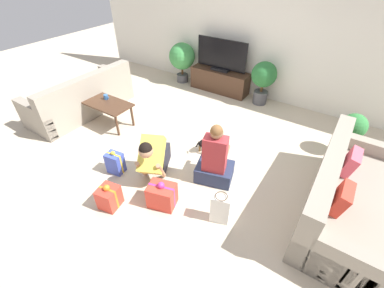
{
  "coord_description": "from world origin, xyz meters",
  "views": [
    {
      "loc": [
        2.01,
        -2.72,
        2.73
      ],
      "look_at": [
        0.37,
        -0.25,
        0.45
      ],
      "focal_mm": 24.0,
      "sensor_mm": 36.0,
      "label": 1
    }
  ],
  "objects_px": {
    "potted_plant_back_right": "(263,78)",
    "gift_box_b": "(109,197)",
    "sofa_right": "(345,197)",
    "potted_plant_corner_right": "(352,129)",
    "person_sitting": "(215,161)",
    "potted_plant_back_left": "(182,58)",
    "coffee_table": "(107,105)",
    "dog": "(208,141)",
    "person_kneeling": "(154,156)",
    "gift_bag_a": "(220,209)",
    "sofa_left": "(82,99)",
    "gift_box_c": "(115,163)",
    "mug": "(106,97)",
    "tv": "(221,57)",
    "gift_box_a": "(162,195)",
    "tv_console": "(220,81)"
  },
  "relations": [
    {
      "from": "potted_plant_back_right",
      "to": "gift_box_b",
      "type": "bearing_deg",
      "value": -98.59
    },
    {
      "from": "sofa_right",
      "to": "potted_plant_corner_right",
      "type": "bearing_deg",
      "value": 5.97
    },
    {
      "from": "person_sitting",
      "to": "potted_plant_back_left",
      "type": "bearing_deg",
      "value": -62.94
    },
    {
      "from": "coffee_table",
      "to": "dog",
      "type": "bearing_deg",
      "value": 9.73
    },
    {
      "from": "person_kneeling",
      "to": "gift_bag_a",
      "type": "relative_size",
      "value": 1.9
    },
    {
      "from": "coffee_table",
      "to": "potted_plant_corner_right",
      "type": "height_order",
      "value": "potted_plant_corner_right"
    },
    {
      "from": "potted_plant_back_left",
      "to": "sofa_left",
      "type": "bearing_deg",
      "value": -108.62
    },
    {
      "from": "coffee_table",
      "to": "potted_plant_back_right",
      "type": "xyz_separation_m",
      "value": [
        2.1,
        2.39,
        0.18
      ]
    },
    {
      "from": "gift_box_b",
      "to": "gift_box_c",
      "type": "relative_size",
      "value": 0.95
    },
    {
      "from": "sofa_right",
      "to": "potted_plant_back_left",
      "type": "height_order",
      "value": "potted_plant_back_left"
    },
    {
      "from": "gift_box_c",
      "to": "potted_plant_back_left",
      "type": "bearing_deg",
      "value": 108.25
    },
    {
      "from": "person_sitting",
      "to": "coffee_table",
      "type": "bearing_deg",
      "value": -20.53
    },
    {
      "from": "coffee_table",
      "to": "gift_box_c",
      "type": "bearing_deg",
      "value": -38.47
    },
    {
      "from": "coffee_table",
      "to": "person_kneeling",
      "type": "xyz_separation_m",
      "value": [
        1.64,
        -0.59,
        -0.05
      ]
    },
    {
      "from": "potted_plant_corner_right",
      "to": "gift_box_c",
      "type": "xyz_separation_m",
      "value": [
        -2.8,
        -2.42,
        -0.29
      ]
    },
    {
      "from": "potted_plant_back_left",
      "to": "person_sitting",
      "type": "relative_size",
      "value": 0.99
    },
    {
      "from": "coffee_table",
      "to": "person_kneeling",
      "type": "bearing_deg",
      "value": -19.77
    },
    {
      "from": "coffee_table",
      "to": "gift_box_b",
      "type": "height_order",
      "value": "coffee_table"
    },
    {
      "from": "potted_plant_corner_right",
      "to": "gift_bag_a",
      "type": "bearing_deg",
      "value": -114.75
    },
    {
      "from": "person_sitting",
      "to": "mug",
      "type": "bearing_deg",
      "value": -22.52
    },
    {
      "from": "coffee_table",
      "to": "tv",
      "type": "bearing_deg",
      "value": 66.37
    },
    {
      "from": "person_kneeling",
      "to": "person_sitting",
      "type": "distance_m",
      "value": 0.88
    },
    {
      "from": "potted_plant_corner_right",
      "to": "mug",
      "type": "height_order",
      "value": "potted_plant_corner_right"
    },
    {
      "from": "sofa_left",
      "to": "mug",
      "type": "relative_size",
      "value": 17.3
    },
    {
      "from": "potted_plant_back_right",
      "to": "gift_box_a",
      "type": "relative_size",
      "value": 2.25
    },
    {
      "from": "person_kneeling",
      "to": "gift_box_a",
      "type": "height_order",
      "value": "person_kneeling"
    },
    {
      "from": "gift_box_a",
      "to": "person_sitting",
      "type": "bearing_deg",
      "value": 66.73
    },
    {
      "from": "potted_plant_corner_right",
      "to": "gift_box_b",
      "type": "height_order",
      "value": "potted_plant_corner_right"
    },
    {
      "from": "potted_plant_corner_right",
      "to": "gift_box_a",
      "type": "xyz_separation_m",
      "value": [
        -1.82,
        -2.52,
        -0.29
      ]
    },
    {
      "from": "sofa_right",
      "to": "gift_box_a",
      "type": "relative_size",
      "value": 5.1
    },
    {
      "from": "sofa_left",
      "to": "gift_box_c",
      "type": "xyz_separation_m",
      "value": [
        1.88,
        -0.9,
        -0.13
      ]
    },
    {
      "from": "sofa_left",
      "to": "potted_plant_back_left",
      "type": "xyz_separation_m",
      "value": [
        0.8,
        2.37,
        0.31
      ]
    },
    {
      "from": "tv",
      "to": "person_kneeling",
      "type": "relative_size",
      "value": 1.42
    },
    {
      "from": "gift_box_a",
      "to": "tv_console",
      "type": "bearing_deg",
      "value": 106.67
    },
    {
      "from": "potted_plant_back_right",
      "to": "dog",
      "type": "relative_size",
      "value": 2.07
    },
    {
      "from": "sofa_right",
      "to": "potted_plant_back_right",
      "type": "distance_m",
      "value": 2.99
    },
    {
      "from": "person_kneeling",
      "to": "person_sitting",
      "type": "relative_size",
      "value": 0.87
    },
    {
      "from": "coffee_table",
      "to": "person_sitting",
      "type": "distance_m",
      "value": 2.44
    },
    {
      "from": "potted_plant_back_right",
      "to": "mug",
      "type": "height_order",
      "value": "potted_plant_back_right"
    },
    {
      "from": "gift_box_c",
      "to": "potted_plant_corner_right",
      "type": "bearing_deg",
      "value": 40.74
    },
    {
      "from": "potted_plant_back_left",
      "to": "mug",
      "type": "xyz_separation_m",
      "value": [
        -0.13,
        -2.29,
        -0.11
      ]
    },
    {
      "from": "dog",
      "to": "coffee_table",
      "type": "bearing_deg",
      "value": 30.32
    },
    {
      "from": "tv_console",
      "to": "tv",
      "type": "distance_m",
      "value": 0.56
    },
    {
      "from": "coffee_table",
      "to": "dog",
      "type": "height_order",
      "value": "coffee_table"
    },
    {
      "from": "tv_console",
      "to": "person_kneeling",
      "type": "xyz_separation_m",
      "value": [
        0.57,
        -3.03,
        0.1
      ]
    },
    {
      "from": "tv",
      "to": "gift_box_a",
      "type": "distance_m",
      "value": 3.63
    },
    {
      "from": "tv",
      "to": "potted_plant_back_right",
      "type": "relative_size",
      "value": 1.3
    },
    {
      "from": "sofa_left",
      "to": "coffee_table",
      "type": "bearing_deg",
      "value": 88.65
    },
    {
      "from": "dog",
      "to": "gift_box_b",
      "type": "xyz_separation_m",
      "value": [
        -0.46,
        -1.73,
        -0.03
      ]
    },
    {
      "from": "coffee_table",
      "to": "mug",
      "type": "bearing_deg",
      "value": 135.62
    }
  ]
}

